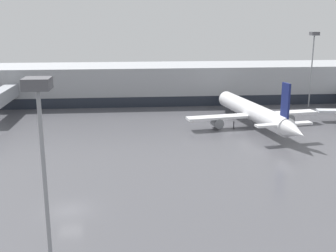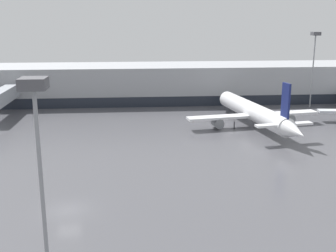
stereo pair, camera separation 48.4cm
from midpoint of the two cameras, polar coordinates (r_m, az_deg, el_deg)
ground_plane at (r=47.91m, az=-13.48°, el=-11.06°), size 320.00×320.00×0.00m
terminal_building at (r=106.15m, az=-9.07°, el=5.69°), size 160.00×31.61×9.00m
parked_jet_0 at (r=82.29m, az=11.32°, el=1.85°), size 26.41×35.11×10.08m
apron_light_mast_3 at (r=103.10m, az=18.96°, el=10.01°), size 1.80×1.80×17.25m
apron_light_mast_5 at (r=30.23m, az=-17.33°, el=0.07°), size 1.80×1.80×16.43m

